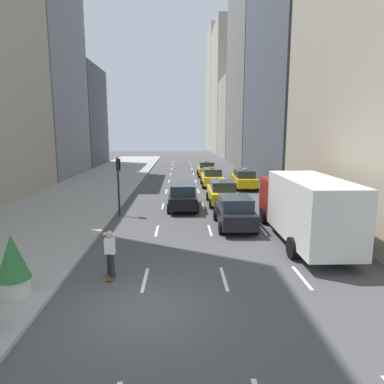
% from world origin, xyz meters
% --- Properties ---
extents(ground_plane, '(160.00, 160.00, 0.00)m').
position_xyz_m(ground_plane, '(0.00, 0.00, 0.00)').
color(ground_plane, '#474749').
extents(sidewalk_left, '(8.00, 66.00, 0.15)m').
position_xyz_m(sidewalk_left, '(-7.00, 27.00, 0.07)').
color(sidewalk_left, '#9E9E99').
rests_on(sidewalk_left, ground).
extents(lane_markings, '(5.72, 56.00, 0.01)m').
position_xyz_m(lane_markings, '(2.60, 23.00, 0.01)').
color(lane_markings, white).
rests_on(lane_markings, ground).
extents(building_row_right, '(6.00, 102.48, 37.73)m').
position_xyz_m(building_row_right, '(12.00, 51.39, 14.89)').
color(building_row_right, '#A89E89').
rests_on(building_row_right, ground).
extents(taxi_lead, '(2.02, 4.40, 1.87)m').
position_xyz_m(taxi_lead, '(4.00, 14.52, 0.88)').
color(taxi_lead, yellow).
rests_on(taxi_lead, ground).
extents(taxi_second, '(2.02, 4.40, 1.87)m').
position_xyz_m(taxi_second, '(4.00, 22.60, 0.88)').
color(taxi_second, yellow).
rests_on(taxi_second, ground).
extents(taxi_third, '(2.02, 4.40, 1.87)m').
position_xyz_m(taxi_third, '(4.00, 29.76, 0.88)').
color(taxi_third, yellow).
rests_on(taxi_third, ground).
extents(taxi_fourth, '(2.02, 4.40, 1.87)m').
position_xyz_m(taxi_fourth, '(6.80, 21.23, 0.88)').
color(taxi_fourth, yellow).
rests_on(taxi_fourth, ground).
extents(sedan_black_near, '(2.02, 4.69, 1.71)m').
position_xyz_m(sedan_black_near, '(1.20, 13.23, 0.87)').
color(sedan_black_near, black).
rests_on(sedan_black_near, ground).
extents(sedan_silver_behind, '(2.02, 4.47, 1.72)m').
position_xyz_m(sedan_silver_behind, '(4.00, 8.62, 0.88)').
color(sedan_silver_behind, black).
rests_on(sedan_silver_behind, ground).
extents(box_truck, '(2.58, 8.40, 3.15)m').
position_xyz_m(box_truck, '(6.80, 6.03, 1.71)').
color(box_truck, maroon).
rests_on(box_truck, ground).
extents(skateboarder, '(0.36, 0.80, 1.75)m').
position_xyz_m(skateboarder, '(-1.43, 2.22, 0.96)').
color(skateboarder, brown).
rests_on(skateboarder, ground).
extents(planter_with_shrub, '(1.00, 1.00, 1.95)m').
position_xyz_m(planter_with_shrub, '(-4.06, 0.68, 1.15)').
color(planter_with_shrub, beige).
rests_on(planter_with_shrub, sidewalk_left).
extents(traffic_light_pole, '(0.24, 0.42, 3.60)m').
position_xyz_m(traffic_light_pole, '(-2.75, 11.52, 2.41)').
color(traffic_light_pole, black).
rests_on(traffic_light_pole, ground).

